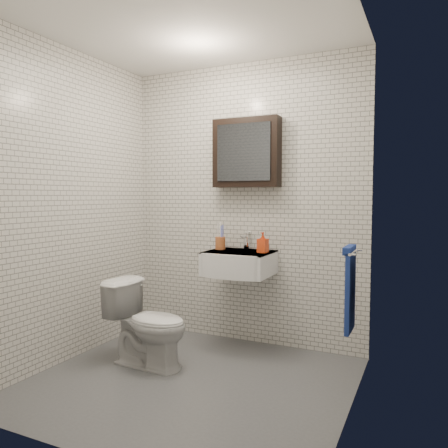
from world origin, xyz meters
The scene contains 9 objects.
ground centered at (0.00, 0.00, 0.01)m, with size 2.20×2.00×0.01m, color #4E5156.
room_shell centered at (0.00, 0.00, 1.47)m, with size 2.22×2.02×2.51m.
washbasin centered at (0.05, 0.73, 0.76)m, with size 0.55×0.50×0.20m.
faucet centered at (0.05, 0.93, 0.92)m, with size 0.06×0.20×0.15m.
mirror_cabinet centered at (0.05, 0.93, 1.70)m, with size 0.60×0.15×0.60m.
towel_rail centered at (1.04, 0.35, 0.72)m, with size 0.09×0.30×0.58m.
toothbrush_cup centered at (-0.16, 0.83, 0.91)m, with size 0.11×0.11×0.25m.
soap_bottle centered at (0.26, 0.79, 0.94)m, with size 0.08×0.08×0.17m, color orange.
toilet centered at (-0.44, 0.13, 0.33)m, with size 0.37×0.65×0.67m, color white.
Camera 1 is at (1.51, -2.64, 1.33)m, focal length 35.00 mm.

